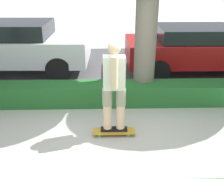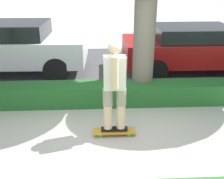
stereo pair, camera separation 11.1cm
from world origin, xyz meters
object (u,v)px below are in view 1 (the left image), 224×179
(parked_car_front, at_px, (18,46))
(parked_car_middle, at_px, (197,48))
(skateboard, at_px, (114,131))
(skater_person, at_px, (114,86))

(parked_car_front, xyz_separation_m, parked_car_middle, (5.53, -0.09, -0.07))
(parked_car_front, relative_size, parked_car_middle, 0.97)
(skateboard, relative_size, parked_car_middle, 0.18)
(parked_car_front, bearing_deg, parked_car_middle, 0.43)
(skater_person, xyz_separation_m, parked_car_middle, (2.70, 3.58, -0.25))
(skateboard, height_order, parked_car_front, parked_car_front)
(parked_car_front, distance_m, parked_car_middle, 5.53)
(skater_person, relative_size, parked_car_middle, 0.40)
(skateboard, distance_m, skater_person, 0.95)
(skateboard, bearing_deg, parked_car_front, 127.61)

